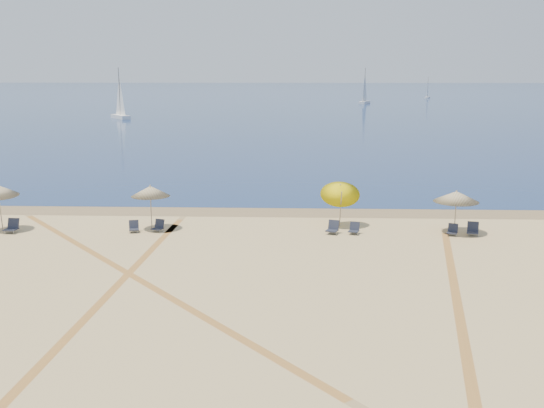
{
  "coord_description": "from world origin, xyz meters",
  "views": [
    {
      "loc": [
        1.34,
        -13.93,
        8.34
      ],
      "look_at": [
        0.0,
        20.0,
        1.3
      ],
      "focal_mm": 42.75,
      "sensor_mm": 36.0,
      "label": 1
    }
  ],
  "objects_px": {
    "chair_8": "(453,230)",
    "chair_4": "(134,227)",
    "umbrella_2": "(150,191)",
    "umbrella_4": "(456,196)",
    "chair_6": "(333,228)",
    "chair_7": "(354,229)",
    "sailboat_1": "(428,92)",
    "sailboat_2": "(120,103)",
    "chair_3": "(12,226)",
    "chair_5": "(158,226)",
    "chair_9": "(473,230)",
    "sailboat_0": "(365,93)",
    "umbrella_3": "(340,190)"
  },
  "relations": [
    {
      "from": "chair_5",
      "to": "umbrella_3",
      "type": "bearing_deg",
      "value": 27.73
    },
    {
      "from": "umbrella_3",
      "to": "sailboat_0",
      "type": "relative_size",
      "value": 0.31
    },
    {
      "from": "chair_5",
      "to": "chair_9",
      "type": "relative_size",
      "value": 0.94
    },
    {
      "from": "umbrella_2",
      "to": "sailboat_0",
      "type": "height_order",
      "value": "sailboat_0"
    },
    {
      "from": "chair_3",
      "to": "sailboat_1",
      "type": "height_order",
      "value": "sailboat_1"
    },
    {
      "from": "chair_7",
      "to": "sailboat_1",
      "type": "height_order",
      "value": "sailboat_1"
    },
    {
      "from": "chair_3",
      "to": "chair_8",
      "type": "xyz_separation_m",
      "value": [
        22.91,
        0.31,
        -0.06
      ]
    },
    {
      "from": "chair_3",
      "to": "chair_9",
      "type": "distance_m",
      "value": 23.95
    },
    {
      "from": "chair_8",
      "to": "sailboat_1",
      "type": "xyz_separation_m",
      "value": [
        31.32,
        167.89,
        1.64
      ]
    },
    {
      "from": "chair_6",
      "to": "sailboat_1",
      "type": "xyz_separation_m",
      "value": [
        37.46,
        167.75,
        1.6
      ]
    },
    {
      "from": "chair_4",
      "to": "sailboat_2",
      "type": "bearing_deg",
      "value": 90.84
    },
    {
      "from": "umbrella_2",
      "to": "chair_8",
      "type": "distance_m",
      "value": 15.92
    },
    {
      "from": "chair_4",
      "to": "sailboat_0",
      "type": "xyz_separation_m",
      "value": [
        25.37,
        133.12,
        2.41
      ]
    },
    {
      "from": "chair_5",
      "to": "chair_6",
      "type": "distance_m",
      "value": 9.17
    },
    {
      "from": "chair_7",
      "to": "sailboat_1",
      "type": "relative_size",
      "value": 0.11
    },
    {
      "from": "chair_4",
      "to": "chair_9",
      "type": "relative_size",
      "value": 0.88
    },
    {
      "from": "umbrella_4",
      "to": "chair_3",
      "type": "height_order",
      "value": "umbrella_4"
    },
    {
      "from": "sailboat_0",
      "to": "sailboat_1",
      "type": "xyz_separation_m",
      "value": [
        22.52,
        34.72,
        -0.78
      ]
    },
    {
      "from": "umbrella_2",
      "to": "sailboat_0",
      "type": "relative_size",
      "value": 0.27
    },
    {
      "from": "chair_4",
      "to": "chair_5",
      "type": "relative_size",
      "value": 0.94
    },
    {
      "from": "chair_3",
      "to": "chair_9",
      "type": "xyz_separation_m",
      "value": [
        23.95,
        0.35,
        -0.02
      ]
    },
    {
      "from": "umbrella_2",
      "to": "chair_6",
      "type": "relative_size",
      "value": 2.91
    },
    {
      "from": "sailboat_1",
      "to": "chair_5",
      "type": "bearing_deg",
      "value": -86.86
    },
    {
      "from": "chair_6",
      "to": "sailboat_2",
      "type": "height_order",
      "value": "sailboat_2"
    },
    {
      "from": "umbrella_4",
      "to": "chair_4",
      "type": "bearing_deg",
      "value": -178.24
    },
    {
      "from": "umbrella_4",
      "to": "chair_6",
      "type": "height_order",
      "value": "umbrella_4"
    },
    {
      "from": "sailboat_2",
      "to": "chair_4",
      "type": "bearing_deg",
      "value": -109.22
    },
    {
      "from": "umbrella_3",
      "to": "umbrella_4",
      "type": "relative_size",
      "value": 1.19
    },
    {
      "from": "chair_8",
      "to": "chair_6",
      "type": "bearing_deg",
      "value": -159.75
    },
    {
      "from": "chair_9",
      "to": "sailboat_0",
      "type": "bearing_deg",
      "value": 101.92
    },
    {
      "from": "chair_8",
      "to": "sailboat_0",
      "type": "height_order",
      "value": "sailboat_0"
    },
    {
      "from": "chair_5",
      "to": "sailboat_0",
      "type": "relative_size",
      "value": 0.08
    },
    {
      "from": "umbrella_4",
      "to": "chair_9",
      "type": "relative_size",
      "value": 2.95
    },
    {
      "from": "umbrella_2",
      "to": "chair_5",
      "type": "xyz_separation_m",
      "value": [
        0.48,
        -0.55,
        -1.77
      ]
    },
    {
      "from": "umbrella_3",
      "to": "chair_6",
      "type": "distance_m",
      "value": 2.39
    },
    {
      "from": "umbrella_3",
      "to": "chair_4",
      "type": "relative_size",
      "value": 3.98
    },
    {
      "from": "umbrella_2",
      "to": "chair_4",
      "type": "height_order",
      "value": "umbrella_2"
    },
    {
      "from": "sailboat_0",
      "to": "sailboat_2",
      "type": "relative_size",
      "value": 1.01
    },
    {
      "from": "chair_5",
      "to": "chair_9",
      "type": "xyz_separation_m",
      "value": [
        16.35,
        -0.2,
        0.03
      ]
    },
    {
      "from": "chair_9",
      "to": "sailboat_2",
      "type": "xyz_separation_m",
      "value": [
        -40.08,
        80.33,
        2.35
      ]
    },
    {
      "from": "umbrella_2",
      "to": "chair_4",
      "type": "bearing_deg",
      "value": -136.06
    },
    {
      "from": "chair_3",
      "to": "chair_5",
      "type": "xyz_separation_m",
      "value": [
        7.6,
        0.55,
        -0.05
      ]
    },
    {
      "from": "chair_9",
      "to": "sailboat_1",
      "type": "xyz_separation_m",
      "value": [
        30.28,
        167.85,
        1.6
      ]
    },
    {
      "from": "umbrella_4",
      "to": "chair_7",
      "type": "relative_size",
      "value": 3.27
    },
    {
      "from": "chair_3",
      "to": "umbrella_3",
      "type": "bearing_deg",
      "value": 11.93
    },
    {
      "from": "umbrella_4",
      "to": "sailboat_0",
      "type": "relative_size",
      "value": 0.26
    },
    {
      "from": "chair_5",
      "to": "chair_9",
      "type": "distance_m",
      "value": 16.36
    },
    {
      "from": "chair_3",
      "to": "chair_4",
      "type": "height_order",
      "value": "chair_3"
    },
    {
      "from": "chair_8",
      "to": "chair_4",
      "type": "bearing_deg",
      "value": -158.65
    },
    {
      "from": "chair_4",
      "to": "umbrella_4",
      "type": "bearing_deg",
      "value": -13.03
    }
  ]
}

